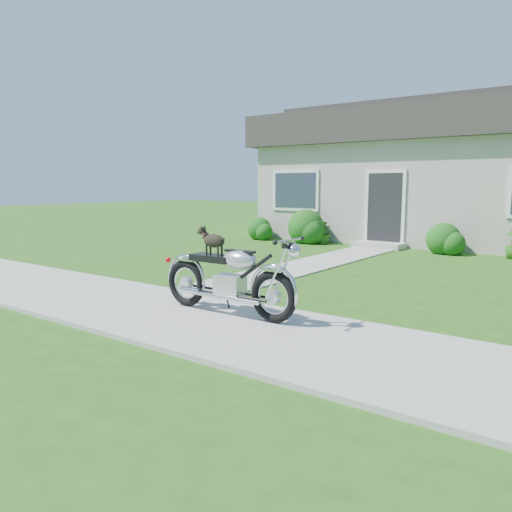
{
  "coord_description": "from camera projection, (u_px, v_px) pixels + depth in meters",
  "views": [
    {
      "loc": [
        4.0,
        -4.69,
        1.75
      ],
      "look_at": [
        -0.19,
        1.0,
        0.75
      ],
      "focal_mm": 35.0,
      "sensor_mm": 36.0,
      "label": 1
    }
  ],
  "objects": [
    {
      "name": "motorcycle_with_dog",
      "position": [
        229.0,
        277.0,
        6.61
      ],
      "size": [
        2.22,
        0.6,
        1.15
      ],
      "rotation": [
        0.0,
        0.0,
        0.0
      ],
      "color": "black",
      "rests_on": "sidewalk"
    },
    {
      "name": "sidewalk",
      "position": [
        221.0,
        323.0,
        6.33
      ],
      "size": [
        24.0,
        2.2,
        0.04
      ],
      "primitive_type": "cube",
      "color": "#9E9B93",
      "rests_on": "ground"
    },
    {
      "name": "walkway",
      "position": [
        315.0,
        263.0,
        11.19
      ],
      "size": [
        1.2,
        8.0,
        0.03
      ],
      "primitive_type": "cube",
      "color": "#9E9B93",
      "rests_on": "ground"
    },
    {
      "name": "potted_plant_left",
      "position": [
        325.0,
        232.0,
        14.97
      ],
      "size": [
        0.75,
        0.68,
        0.71
      ],
      "primitive_type": "imported",
      "rotation": [
        0.0,
        0.0,
        6.05
      ],
      "color": "#275B18",
      "rests_on": "ground"
    },
    {
      "name": "ground",
      "position": [
        221.0,
        325.0,
        6.33
      ],
      "size": [
        80.0,
        80.0,
        0.0
      ],
      "primitive_type": "plane",
      "color": "#235114",
      "rests_on": "ground"
    },
    {
      "name": "shrub_row",
      "position": [
        419.0,
        236.0,
        13.23
      ],
      "size": [
        10.91,
        1.11,
        1.11
      ],
      "color": "#1A5215",
      "rests_on": "ground"
    },
    {
      "name": "house",
      "position": [
        469.0,
        172.0,
        15.59
      ],
      "size": [
        12.6,
        7.03,
        4.5
      ],
      "color": "#BDB6AB",
      "rests_on": "ground"
    }
  ]
}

